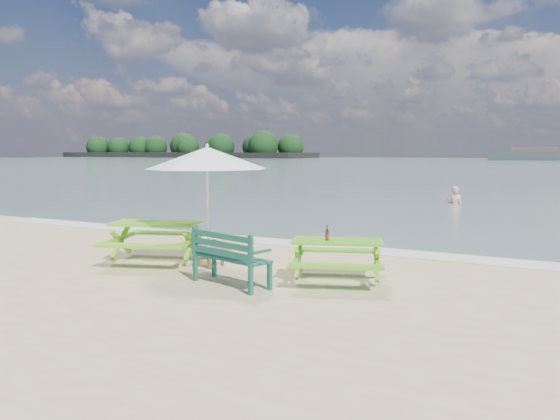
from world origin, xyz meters
The scene contains 10 objects.
sea centered at (0.00, 85.00, 0.00)m, with size 300.00×300.00×0.00m, color slate.
foam_strip centered at (0.00, 4.60, 0.01)m, with size 22.00×0.90×0.01m, color silver.
island_headland centered at (-110.00, 140.00, 3.26)m, with size 90.00×22.00×7.60m.
picnic_table_left centered at (-2.49, 1.34, 0.39)m, with size 2.25×2.36×0.82m.
picnic_table_right centered at (1.37, 1.51, 0.35)m, with size 2.01×2.11×0.73m.
park_bench centered at (-0.09, 0.44, 0.28)m, with size 1.56×0.86×0.91m.
side_table centered at (-1.31, 1.51, 0.16)m, with size 0.53×0.53×0.30m.
patio_umbrella centered at (-1.31, 1.51, 2.10)m, with size 2.66×2.66×2.32m.
beer_bottle centered at (1.23, 1.39, 0.81)m, with size 0.07×0.07×0.26m.
swimmer centered at (0.57, 16.80, -0.18)m, with size 0.73×0.52×1.87m.
Camera 1 is at (4.82, -7.08, 2.25)m, focal length 35.00 mm.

